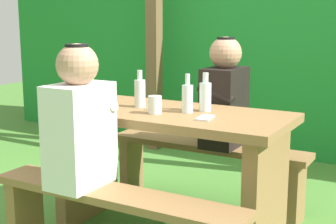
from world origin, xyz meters
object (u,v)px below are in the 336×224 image
at_px(bench_near, 115,216).
at_px(cell_phone, 205,118).
at_px(person_black_coat, 224,96).
at_px(bottle_center, 205,96).
at_px(picnic_table, 168,152).
at_px(bottle_right, 140,92).
at_px(bench_far, 207,161).
at_px(person_white_shirt, 80,121).
at_px(bottle_left, 187,98).
at_px(drinking_glass, 155,105).

relative_size(bench_near, cell_phone, 10.00).
distance_m(person_black_coat, bottle_center, 0.45).
distance_m(picnic_table, bottle_right, 0.39).
distance_m(picnic_table, bottle_center, 0.40).
xyz_separation_m(picnic_table, bench_far, (0.00, 0.54, -0.20)).
bearing_deg(bottle_center, person_white_shirt, -122.23).
bearing_deg(cell_phone, bench_near, -132.00).
bearing_deg(bottle_right, cell_phone, -13.59).
xyz_separation_m(person_white_shirt, bottle_left, (0.33, 0.54, 0.07)).
xyz_separation_m(bottle_left, cell_phone, (0.16, -0.11, -0.08)).
bearing_deg(cell_phone, person_white_shirt, -147.44).
height_order(person_black_coat, drinking_glass, person_black_coat).
bearing_deg(bench_near, bench_far, 90.00).
bearing_deg(person_white_shirt, person_black_coat, 73.08).
bearing_deg(drinking_glass, person_black_coat, 77.54).
bearing_deg(bottle_left, person_white_shirt, -120.97).
xyz_separation_m(bench_far, cell_phone, (0.28, -0.64, 0.45)).
xyz_separation_m(bench_far, bottle_left, (0.12, -0.53, 0.53)).
bearing_deg(bench_near, picnic_table, 90.00).
bearing_deg(bottle_right, bottle_center, 10.49).
distance_m(drinking_glass, bottle_center, 0.30).
relative_size(bottle_left, bottle_right, 0.99).
height_order(bottle_left, bottle_right, bottle_right).
relative_size(picnic_table, bottle_right, 6.33).
distance_m(person_white_shirt, drinking_glass, 0.46).
bearing_deg(cell_phone, bottle_center, 106.27).
bearing_deg(bottle_center, picnic_table, -154.04).
height_order(bench_near, bottle_left, bottle_left).
distance_m(bench_near, drinking_glass, 0.65).
bearing_deg(drinking_glass, bench_far, 88.07).
xyz_separation_m(bench_near, bottle_right, (-0.20, 0.56, 0.53)).
bearing_deg(person_black_coat, drinking_glass, -102.46).
xyz_separation_m(person_black_coat, bottle_right, (-0.32, -0.51, 0.07)).
distance_m(bottle_right, cell_phone, 0.51).
relative_size(bench_far, person_black_coat, 1.95).
relative_size(person_white_shirt, cell_phone, 5.14).
xyz_separation_m(bench_near, bottle_left, (0.12, 0.55, 0.53)).
height_order(bench_near, bench_far, same).
bearing_deg(bench_far, bench_near, -90.00).
height_order(bottle_right, cell_phone, bottle_right).
relative_size(picnic_table, bench_far, 1.00).
bearing_deg(bottle_left, person_black_coat, 90.01).
distance_m(bench_near, bench_far, 1.08).
height_order(person_black_coat, bottle_right, person_black_coat).
bearing_deg(bottle_left, drinking_glass, -140.65).
xyz_separation_m(drinking_glass, bottle_right, (-0.18, 0.13, 0.04)).
height_order(bottle_center, cell_phone, bottle_center).
bearing_deg(cell_phone, bottle_right, 157.07).
xyz_separation_m(drinking_glass, bottle_center, (0.21, 0.20, 0.04)).
xyz_separation_m(bottle_right, cell_phone, (0.49, -0.12, -0.08)).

